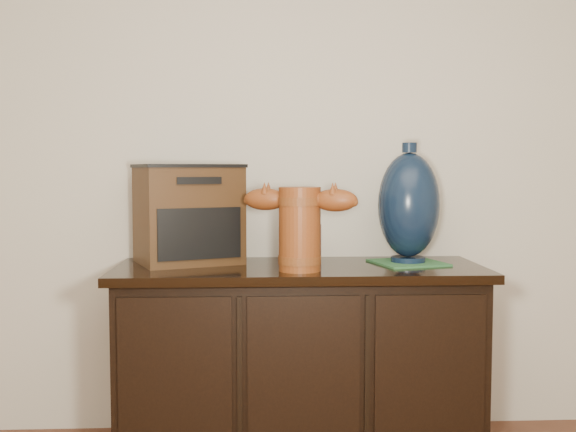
{
  "coord_description": "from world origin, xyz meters",
  "views": [
    {
      "loc": [
        -0.17,
        -0.43,
        1.14
      ],
      "look_at": [
        -0.05,
        2.18,
        0.96
      ],
      "focal_mm": 42.0,
      "sensor_mm": 36.0,
      "label": 1
    }
  ],
  "objects": [
    {
      "name": "sideboard",
      "position": [
        0.0,
        2.23,
        0.39
      ],
      "size": [
        1.46,
        0.56,
        0.75
      ],
      "color": "black",
      "rests_on": "ground"
    },
    {
      "name": "terracotta_vessel",
      "position": [
        -0.01,
        2.1,
        0.93
      ],
      "size": [
        0.45,
        0.22,
        0.32
      ],
      "rotation": [
        0.0,
        0.0,
        -0.34
      ],
      "color": "brown",
      "rests_on": "sideboard"
    },
    {
      "name": "tv_radio",
      "position": [
        -0.45,
        2.34,
        0.96
      ],
      "size": [
        0.49,
        0.45,
        0.4
      ],
      "rotation": [
        0.0,
        0.0,
        0.38
      ],
      "color": "#39210E",
      "rests_on": "sideboard"
    },
    {
      "name": "green_mat",
      "position": [
        0.45,
        2.27,
        0.76
      ],
      "size": [
        0.32,
        0.32,
        0.01
      ],
      "primitive_type": "cube",
      "rotation": [
        0.0,
        0.0,
        0.27
      ],
      "color": "#2D6535",
      "rests_on": "sideboard"
    },
    {
      "name": "lamp_base",
      "position": [
        0.45,
        2.27,
        0.99
      ],
      "size": [
        0.31,
        0.31,
        0.48
      ],
      "rotation": [
        0.0,
        0.0,
        0.27
      ],
      "color": "black",
      "rests_on": "green_mat"
    },
    {
      "name": "spray_can",
      "position": [
        0.07,
        2.35,
        0.84
      ],
      "size": [
        0.06,
        0.06,
        0.18
      ],
      "color": "#550E13",
      "rests_on": "sideboard"
    }
  ]
}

